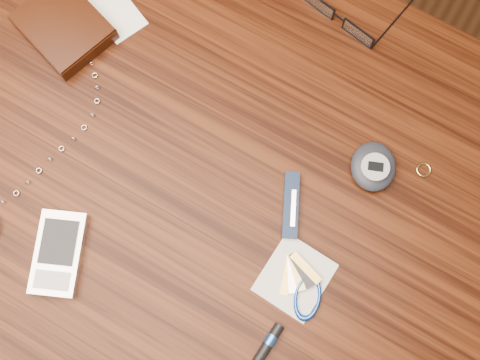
% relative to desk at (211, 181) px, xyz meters
% --- Properties ---
extents(ground, '(3.80, 3.80, 0.00)m').
position_rel_desk_xyz_m(ground, '(0.00, 0.00, -0.65)').
color(ground, '#472814').
rests_on(ground, ground).
extents(desk, '(1.00, 0.70, 0.75)m').
position_rel_desk_xyz_m(desk, '(0.00, 0.00, 0.00)').
color(desk, '#371708').
rests_on(desk, ground).
extents(wallet_and_card, '(0.17, 0.17, 0.03)m').
position_rel_desk_xyz_m(wallet_and_card, '(-0.27, 0.07, 0.12)').
color(wallet_and_card, black).
rests_on(wallet_and_card, desk).
extents(eyeglasses, '(0.14, 0.15, 0.03)m').
position_rel_desk_xyz_m(eyeglasses, '(0.06, 0.28, 0.11)').
color(eyeglasses, black).
rests_on(eyeglasses, desk).
extents(gold_ring, '(0.02, 0.02, 0.00)m').
position_rel_desk_xyz_m(gold_ring, '(0.26, 0.14, 0.10)').
color(gold_ring, tan).
rests_on(gold_ring, desk).
extents(pda_phone, '(0.10, 0.12, 0.02)m').
position_rel_desk_xyz_m(pda_phone, '(-0.10, -0.20, 0.11)').
color(pda_phone, silver).
rests_on(pda_phone, desk).
extents(pedometer, '(0.08, 0.09, 0.03)m').
position_rel_desk_xyz_m(pedometer, '(0.20, 0.10, 0.11)').
color(pedometer, black).
rests_on(pedometer, desk).
extents(notepad_keys, '(0.10, 0.09, 0.01)m').
position_rel_desk_xyz_m(notepad_keys, '(0.19, -0.08, 0.11)').
color(notepad_keys, silver).
rests_on(notepad_keys, desk).
extents(pocket_knife, '(0.06, 0.09, 0.01)m').
position_rel_desk_xyz_m(pocket_knife, '(0.13, 0.00, 0.11)').
color(pocket_knife, '#0F1F3D').
rests_on(pocket_knife, desk).
extents(black_blue_pen, '(0.02, 0.10, 0.01)m').
position_rel_desk_xyz_m(black_blue_pen, '(0.19, -0.18, 0.11)').
color(black_blue_pen, black).
rests_on(black_blue_pen, desk).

